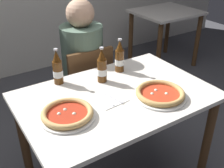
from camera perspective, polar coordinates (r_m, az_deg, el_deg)
The scene contains 10 objects.
dining_table_main at distance 1.78m, azimuth 0.88°, elevation -5.29°, with size 1.20×0.80×0.75m.
chair_behind_table at distance 2.35m, azimuth -5.35°, elevation -0.53°, with size 0.42×0.42×0.85m.
diner_seated at distance 2.34m, azimuth -5.95°, elevation 2.18°, with size 0.34×0.34×1.21m.
dining_table_background at distance 3.76m, azimuth 11.03°, elevation 12.45°, with size 0.80×0.70×0.75m.
pizza_margherita_near at distance 1.70m, azimuth 9.99°, elevation -2.05°, with size 0.33×0.33×0.04m.
pizza_marinara_far at distance 1.52m, azimuth -9.31°, elevation -6.18°, with size 0.31×0.31×0.04m.
beer_bottle_left at distance 1.82m, azimuth -2.11°, elevation 3.48°, with size 0.07×0.07×0.25m.
beer_bottle_center at distance 1.96m, azimuth 1.60°, elevation 5.49°, with size 0.07×0.07×0.25m.
beer_bottle_right at distance 1.83m, azimuth -11.28°, elevation 3.07°, with size 0.07×0.07×0.25m.
napkin_with_cutlery at distance 1.67m, azimuth -0.62°, elevation -3.05°, with size 0.19×0.19×0.01m.
Camera 1 is at (-0.82, -1.22, 1.64)m, focal length 43.80 mm.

